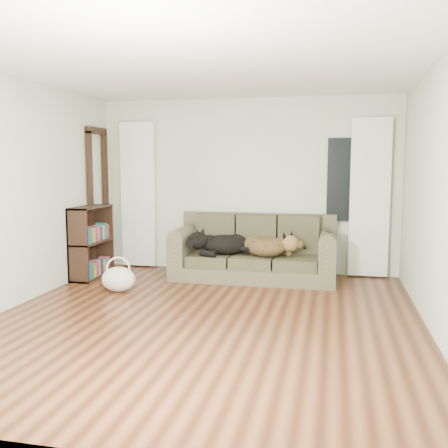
% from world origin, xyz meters
% --- Properties ---
extents(floor, '(5.00, 5.00, 0.00)m').
position_xyz_m(floor, '(0.00, 0.00, 0.00)').
color(floor, '#381B0C').
rests_on(floor, ground).
extents(ceiling, '(5.00, 5.00, 0.00)m').
position_xyz_m(ceiling, '(0.00, 0.00, 2.60)').
color(ceiling, white).
rests_on(ceiling, ground).
extents(wall_back, '(4.50, 0.04, 2.60)m').
position_xyz_m(wall_back, '(0.00, 2.50, 1.30)').
color(wall_back, '#B0BF9E').
rests_on(wall_back, ground).
extents(wall_left, '(0.04, 5.00, 2.60)m').
position_xyz_m(wall_left, '(-2.25, 0.00, 1.30)').
color(wall_left, '#B0BF9E').
rests_on(wall_left, ground).
extents(wall_right, '(0.04, 5.00, 2.60)m').
position_xyz_m(wall_right, '(2.25, 0.00, 1.30)').
color(wall_right, '#B0BF9E').
rests_on(wall_right, ground).
extents(curtain_left, '(0.55, 0.08, 2.25)m').
position_xyz_m(curtain_left, '(-1.70, 2.42, 1.15)').
color(curtain_left, silver).
rests_on(curtain_left, ground).
extents(curtain_right, '(0.55, 0.08, 2.25)m').
position_xyz_m(curtain_right, '(1.80, 2.42, 1.15)').
color(curtain_right, silver).
rests_on(curtain_right, ground).
extents(window_pane, '(0.50, 0.03, 1.20)m').
position_xyz_m(window_pane, '(1.45, 2.47, 1.40)').
color(window_pane, black).
rests_on(window_pane, wall_back).
extents(door_casing, '(0.07, 0.60, 2.10)m').
position_xyz_m(door_casing, '(-2.20, 2.05, 1.05)').
color(door_casing, black).
rests_on(door_casing, ground).
extents(sofa, '(2.29, 0.99, 0.94)m').
position_xyz_m(sofa, '(0.21, 1.97, 0.45)').
color(sofa, '#2E2D20').
rests_on(sofa, floor).
extents(dog_black_lab, '(0.70, 0.51, 0.29)m').
position_xyz_m(dog_black_lab, '(-0.25, 1.90, 0.48)').
color(dog_black_lab, black).
rests_on(dog_black_lab, sofa).
extents(dog_shepherd, '(0.80, 0.70, 0.29)m').
position_xyz_m(dog_shepherd, '(0.41, 1.88, 0.49)').
color(dog_shepherd, black).
rests_on(dog_shepherd, sofa).
extents(tv_remote, '(0.10, 0.19, 0.02)m').
position_xyz_m(tv_remote, '(1.25, 1.83, 0.73)').
color(tv_remote, black).
rests_on(tv_remote, sofa).
extents(tote_bag, '(0.46, 0.37, 0.32)m').
position_xyz_m(tote_bag, '(-1.37, 0.88, 0.16)').
color(tote_bag, beige).
rests_on(tote_bag, floor).
extents(bookshelf, '(0.40, 0.85, 1.03)m').
position_xyz_m(bookshelf, '(-2.09, 1.58, 0.50)').
color(bookshelf, black).
rests_on(bookshelf, floor).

